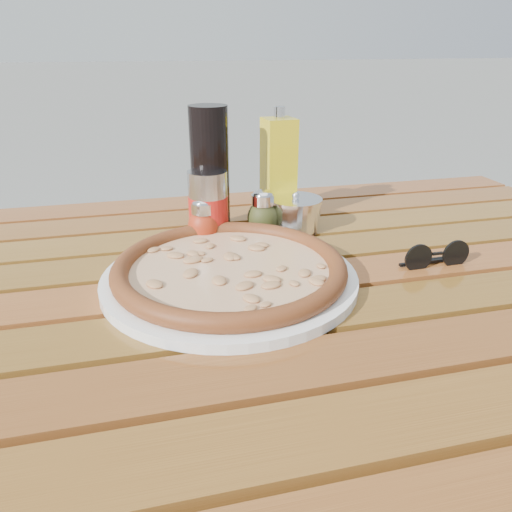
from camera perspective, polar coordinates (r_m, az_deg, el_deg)
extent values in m
cube|color=#3D220E|center=(1.48, 21.31, -7.42)|extent=(0.06, 0.06, 0.70)
cube|color=#341C0B|center=(0.74, 0.37, -6.28)|extent=(1.36, 0.86, 0.04)
cube|color=#522D0E|center=(0.49, 9.78, -19.92)|extent=(1.40, 0.09, 0.03)
cube|color=#50270E|center=(0.56, 5.64, -13.13)|extent=(1.40, 0.09, 0.03)
cube|color=#4E2E0D|center=(0.64, 2.64, -7.92)|extent=(1.40, 0.09, 0.03)
cube|color=#5D2C10|center=(0.72, 0.38, -3.88)|extent=(1.40, 0.09, 0.03)
cube|color=#51300E|center=(0.81, -1.38, -0.70)|extent=(1.40, 0.09, 0.03)
cube|color=#57340F|center=(0.91, -2.78, 1.85)|extent=(1.40, 0.09, 0.03)
cube|color=#582E0F|center=(1.00, -3.93, 3.92)|extent=(1.40, 0.09, 0.03)
cube|color=#5D2C10|center=(1.09, -4.89, 5.63)|extent=(1.40, 0.09, 0.03)
cylinder|color=white|center=(0.71, -3.00, -2.53)|extent=(0.43, 0.43, 0.01)
cylinder|color=beige|center=(0.70, -3.02, -1.65)|extent=(0.35, 0.35, 0.01)
torus|color=black|center=(0.70, -3.03, -1.28)|extent=(0.38, 0.38, 0.03)
ellipsoid|color=#B83215|center=(0.84, -5.97, 3.38)|extent=(0.07, 0.07, 0.06)
cylinder|color=silver|center=(0.83, -6.06, 5.52)|extent=(0.05, 0.05, 0.02)
ellipsoid|color=silver|center=(0.83, -6.09, 6.11)|extent=(0.05, 0.05, 0.02)
ellipsoid|color=#3F431A|center=(0.88, 0.76, 4.41)|extent=(0.07, 0.07, 0.06)
cylinder|color=silver|center=(0.87, 0.78, 6.46)|extent=(0.05, 0.05, 0.02)
ellipsoid|color=silver|center=(0.87, 0.78, 7.02)|extent=(0.05, 0.05, 0.02)
cylinder|color=black|center=(0.88, -5.27, 9.62)|extent=(0.07, 0.07, 0.22)
cylinder|color=#BAB9BE|center=(0.85, -5.47, 5.71)|extent=(0.07, 0.07, 0.12)
cylinder|color=red|center=(0.85, -5.45, 5.39)|extent=(0.07, 0.07, 0.04)
cube|color=gold|center=(0.94, 2.57, 9.73)|extent=(0.06, 0.06, 0.19)
cylinder|color=silver|center=(0.92, 2.69, 16.08)|extent=(0.02, 0.02, 0.02)
cylinder|color=white|center=(0.91, 4.47, 4.64)|extent=(0.12, 0.12, 0.05)
cylinder|color=white|center=(0.90, 4.53, 6.40)|extent=(0.12, 0.12, 0.01)
sphere|color=silver|center=(0.89, 4.55, 6.89)|extent=(0.02, 0.02, 0.01)
cylinder|color=black|center=(0.78, 18.07, -0.23)|extent=(0.04, 0.00, 0.04)
cylinder|color=black|center=(0.82, 21.86, 0.23)|extent=(0.04, 0.00, 0.04)
cube|color=black|center=(0.80, 20.05, 0.27)|extent=(0.02, 0.00, 0.00)
cube|color=black|center=(0.81, 18.83, -0.65)|extent=(0.09, 0.01, 0.00)
cube|color=black|center=(0.83, 19.77, -0.33)|extent=(0.09, 0.01, 0.00)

